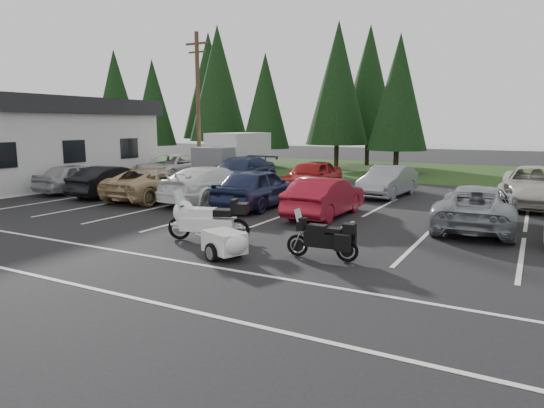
{
  "coord_description": "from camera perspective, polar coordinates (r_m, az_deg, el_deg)",
  "views": [
    {
      "loc": [
        8.76,
        -12.72,
        3.39
      ],
      "look_at": [
        2.07,
        -0.5,
        1.11
      ],
      "focal_mm": 32.0,
      "sensor_mm": 36.0,
      "label": 1
    }
  ],
  "objects": [
    {
      "name": "ground",
      "position": [
        15.81,
        -5.74,
        -3.15
      ],
      "size": [
        120.0,
        120.0,
        0.0
      ],
      "primitive_type": "plane",
      "color": "black",
      "rests_on": "ground"
    },
    {
      "name": "grass_strip",
      "position": [
        37.9,
        15.23,
        3.82
      ],
      "size": [
        80.0,
        16.0,
        0.01
      ],
      "primitive_type": "cube",
      "color": "#203511",
      "rests_on": "ground"
    },
    {
      "name": "lake_water",
      "position": [
        67.97,
        24.74,
        5.57
      ],
      "size": [
        70.0,
        50.0,
        0.02
      ],
      "primitive_type": "cube",
      "color": "slate",
      "rests_on": "ground"
    },
    {
      "name": "utility_pole",
      "position": [
        31.06,
        -8.69,
        11.58
      ],
      "size": [
        1.6,
        0.26,
        9.0
      ],
      "color": "#473321",
      "rests_on": "ground"
    },
    {
      "name": "box_truck",
      "position": [
        30.34,
        -4.94,
        5.57
      ],
      "size": [
        2.4,
        5.6,
        2.9
      ],
      "primitive_type": null,
      "color": "silver",
      "rests_on": "ground"
    },
    {
      "name": "stall_markings",
      "position": [
        17.46,
        -2.04,
        -1.91
      ],
      "size": [
        32.0,
        16.0,
        0.01
      ],
      "primitive_type": "cube",
      "color": "silver",
      "rests_on": "ground"
    },
    {
      "name": "conifer_0",
      "position": [
        50.99,
        -17.93,
        12.02
      ],
      "size": [
        4.58,
        4.58,
        10.66
      ],
      "color": "#332316",
      "rests_on": "ground"
    },
    {
      "name": "conifer_1",
      "position": [
        45.83,
        -13.8,
        11.51
      ],
      "size": [
        3.96,
        3.96,
        9.22
      ],
      "color": "#332316",
      "rests_on": "ground"
    },
    {
      "name": "conifer_2",
      "position": [
        43.45,
        -6.37,
        13.92
      ],
      "size": [
        5.1,
        5.1,
        11.89
      ],
      "color": "#332316",
      "rests_on": "ground"
    },
    {
      "name": "conifer_3",
      "position": [
        39.23,
        -0.79,
        12.02
      ],
      "size": [
        3.87,
        3.87,
        9.02
      ],
      "color": "#332316",
      "rests_on": "ground"
    },
    {
      "name": "conifer_4",
      "position": [
        38.32,
        7.76,
        13.89
      ],
      "size": [
        4.8,
        4.8,
        11.17
      ],
      "color": "#332316",
      "rests_on": "ground"
    },
    {
      "name": "conifer_5",
      "position": [
        35.49,
        14.69,
        12.59
      ],
      "size": [
        4.14,
        4.14,
        9.63
      ],
      "color": "#332316",
      "rests_on": "ground"
    },
    {
      "name": "conifer_back_a",
      "position": [
        49.19,
        -7.42,
        13.63
      ],
      "size": [
        5.28,
        5.28,
        12.3
      ],
      "color": "#332316",
      "rests_on": "ground"
    },
    {
      "name": "conifer_back_b",
      "position": [
        42.33,
        11.36,
        13.68
      ],
      "size": [
        4.97,
        4.97,
        11.58
      ],
      "color": "#332316",
      "rests_on": "ground"
    },
    {
      "name": "car_near_0",
      "position": [
        26.59,
        -22.02,
        2.89
      ],
      "size": [
        2.03,
        4.49,
        1.5
      ],
      "primitive_type": "imported",
      "rotation": [
        0.0,
        0.0,
        3.2
      ],
      "color": "#B0AFB4",
      "rests_on": "ground"
    },
    {
      "name": "car_near_1",
      "position": [
        24.52,
        -18.18,
        2.58
      ],
      "size": [
        1.6,
        4.45,
        1.46
      ],
      "primitive_type": "imported",
      "rotation": [
        0.0,
        0.0,
        3.15
      ],
      "color": "black",
      "rests_on": "ground"
    },
    {
      "name": "car_near_2",
      "position": [
        22.91,
        -13.39,
        2.38
      ],
      "size": [
        2.62,
        5.42,
        1.49
      ],
      "primitive_type": "imported",
      "rotation": [
        0.0,
        0.0,
        3.17
      ],
      "color": "tan",
      "rests_on": "ground"
    },
    {
      "name": "car_near_3",
      "position": [
        21.52,
        -6.93,
        2.3
      ],
      "size": [
        2.7,
        5.69,
        1.6
      ],
      "primitive_type": "imported",
      "rotation": [
        0.0,
        0.0,
        3.06
      ],
      "color": "white",
      "rests_on": "ground"
    },
    {
      "name": "car_near_4",
      "position": [
        20.06,
        -1.68,
        1.94
      ],
      "size": [
        2.03,
        4.91,
        1.66
      ],
      "primitive_type": "imported",
      "rotation": [
        0.0,
        0.0,
        3.15
      ],
      "color": "#1C2548",
      "rests_on": "ground"
    },
    {
      "name": "car_near_5",
      "position": [
        18.19,
        6.26,
        0.85
      ],
      "size": [
        1.59,
        4.5,
        1.48
      ],
      "primitive_type": "imported",
      "rotation": [
        0.0,
        0.0,
        3.14
      ],
      "color": "maroon",
      "rests_on": "ground"
    },
    {
      "name": "car_near_6",
      "position": [
        17.29,
        22.99,
        -0.34
      ],
      "size": [
        2.62,
        5.31,
        1.45
      ],
      "primitive_type": "imported",
      "rotation": [
        0.0,
        0.0,
        3.18
      ],
      "color": "gray",
      "rests_on": "ground"
    },
    {
      "name": "car_far_0",
      "position": [
        30.2,
        -11.86,
        4.18
      ],
      "size": [
        3.16,
        6.04,
        1.62
      ],
      "primitive_type": "imported",
      "rotation": [
        0.0,
        0.0,
        0.08
      ],
      "color": "silver",
      "rests_on": "ground"
    },
    {
      "name": "car_far_1",
      "position": [
        26.55,
        -3.81,
        3.72
      ],
      "size": [
        2.6,
        5.83,
        1.66
      ],
      "primitive_type": "imported",
      "rotation": [
        0.0,
        0.0,
        0.05
      ],
      "color": "#1C2747",
      "rests_on": "ground"
    },
    {
      "name": "car_far_2",
      "position": [
        24.79,
        4.59,
        3.29
      ],
      "size": [
        2.02,
        4.84,
        1.64
      ],
      "primitive_type": "imported",
      "rotation": [
        0.0,
        0.0,
        -0.02
      ],
      "color": "#9F1414",
      "rests_on": "ground"
    },
    {
      "name": "car_far_3",
      "position": [
        23.82,
        13.5,
        2.62
      ],
      "size": [
        1.92,
        4.59,
        1.48
      ],
      "primitive_type": "imported",
      "rotation": [
        0.0,
        0.0,
        -0.08
      ],
      "color": "gray",
      "rests_on": "ground"
    },
    {
      "name": "car_far_4",
      "position": [
        23.32,
        28.63,
        1.84
      ],
      "size": [
        2.81,
        6.0,
        1.66
      ],
      "primitive_type": "imported",
      "rotation": [
        0.0,
        0.0,
        0.01
      ],
      "color": "#B9B4A9",
      "rests_on": "ground"
    },
    {
      "name": "touring_motorcycle",
      "position": [
        14.34,
        -7.53,
        -1.35
      ],
      "size": [
        2.9,
        1.66,
        1.53
      ],
      "primitive_type": null,
      "rotation": [
        0.0,
        0.0,
        0.31
      ],
      "color": "white",
      "rests_on": "ground"
    },
    {
      "name": "cargo_trailer",
      "position": [
        12.5,
        -5.62,
        -4.79
      ],
      "size": [
        1.78,
        1.4,
        0.72
      ],
      "primitive_type": null,
      "rotation": [
        0.0,
        0.0,
        -0.38
      ],
      "color": "white",
      "rests_on": "ground"
    },
    {
      "name": "adventure_motorcycle",
      "position": [
        12.37,
        5.89,
        -3.61
      ],
      "size": [
        2.15,
        0.88,
        1.28
      ],
      "primitive_type": null,
      "rotation": [
        0.0,
        0.0,
        0.07
      ],
      "color": "black",
      "rests_on": "ground"
    }
  ]
}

